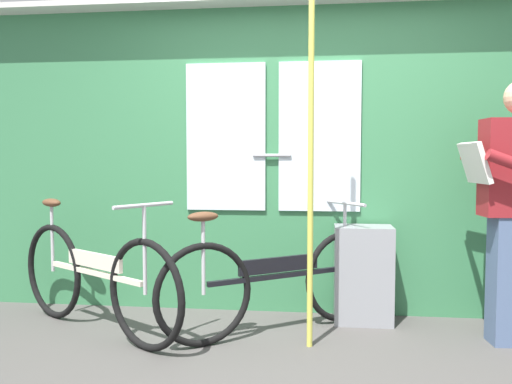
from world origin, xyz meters
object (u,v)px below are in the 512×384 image
(bicycle_leaning_behind, at_px, (94,278))
(handrail_pole, at_px, (311,162))
(trash_bin_by_wall, at_px, (363,274))
(bicycle_near_door, at_px, (278,281))

(bicycle_leaning_behind, relative_size, handrail_pole, 0.65)
(trash_bin_by_wall, distance_m, handrail_pole, 1.03)
(bicycle_near_door, bearing_deg, trash_bin_by_wall, -6.31)
(bicycle_leaning_behind, bearing_deg, bicycle_near_door, 38.15)
(bicycle_near_door, xyz_separation_m, handrail_pole, (0.22, -0.22, 0.79))
(bicycle_near_door, xyz_separation_m, trash_bin_by_wall, (0.58, 0.32, -0.01))
(handrail_pole, bearing_deg, bicycle_leaning_behind, 176.08)
(handrail_pole, bearing_deg, trash_bin_by_wall, 55.68)
(bicycle_near_door, distance_m, trash_bin_by_wall, 0.66)
(bicycle_near_door, xyz_separation_m, bicycle_leaning_behind, (-1.22, -0.12, 0.02))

